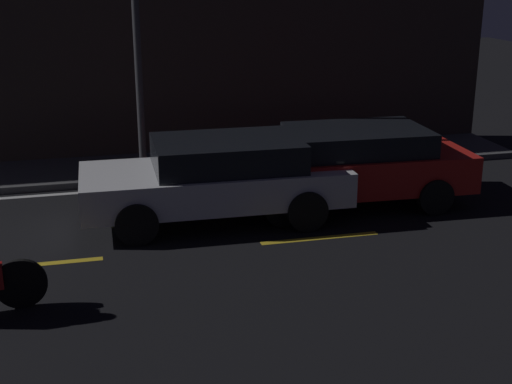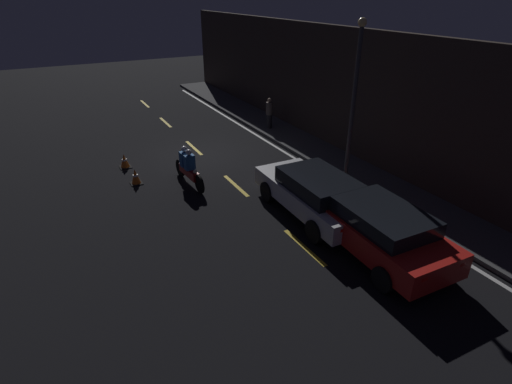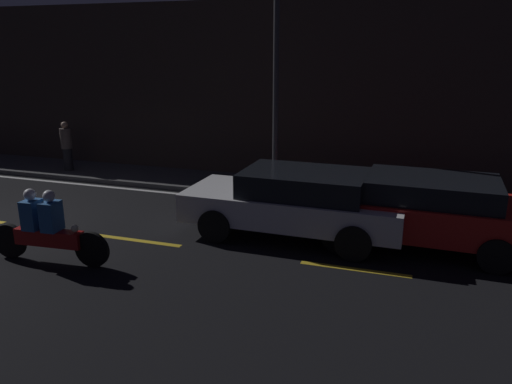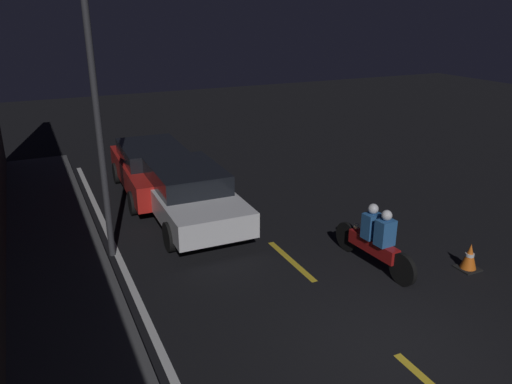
# 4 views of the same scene
# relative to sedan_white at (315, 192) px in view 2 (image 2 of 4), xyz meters

# --- Properties ---
(ground_plane) EXTENTS (56.00, 56.00, 0.00)m
(ground_plane) POSITION_rel_sedan_white_xyz_m (-6.56, -1.32, -0.78)
(ground_plane) COLOR black
(raised_curb) EXTENTS (28.00, 2.00, 0.13)m
(raised_curb) POSITION_rel_sedan_white_xyz_m (-6.56, 3.33, -0.71)
(raised_curb) COLOR #424244
(raised_curb) RESTS_ON ground
(building_front) EXTENTS (28.00, 0.30, 5.21)m
(building_front) POSITION_rel_sedan_white_xyz_m (-6.56, 4.48, 1.82)
(building_front) COLOR #382D28
(building_front) RESTS_ON ground
(lane_dash_a) EXTENTS (2.00, 0.14, 0.01)m
(lane_dash_a) POSITION_rel_sedan_white_xyz_m (-16.56, -1.32, -0.78)
(lane_dash_a) COLOR gold
(lane_dash_a) RESTS_ON ground
(lane_dash_b) EXTENTS (2.00, 0.14, 0.01)m
(lane_dash_b) POSITION_rel_sedan_white_xyz_m (-12.06, -1.32, -0.78)
(lane_dash_b) COLOR gold
(lane_dash_b) RESTS_ON ground
(lane_dash_c) EXTENTS (2.00, 0.14, 0.01)m
(lane_dash_c) POSITION_rel_sedan_white_xyz_m (-7.56, -1.32, -0.78)
(lane_dash_c) COLOR gold
(lane_dash_c) RESTS_ON ground
(lane_dash_d) EXTENTS (2.00, 0.14, 0.01)m
(lane_dash_d) POSITION_rel_sedan_white_xyz_m (-3.06, -1.32, -0.78)
(lane_dash_d) COLOR gold
(lane_dash_d) RESTS_ON ground
(lane_dash_e) EXTENTS (2.00, 0.14, 0.01)m
(lane_dash_e) POSITION_rel_sedan_white_xyz_m (1.44, -1.32, -0.78)
(lane_dash_e) COLOR gold
(lane_dash_e) RESTS_ON ground
(lane_solid_kerb) EXTENTS (25.20, 0.14, 0.01)m
(lane_solid_kerb) POSITION_rel_sedan_white_xyz_m (-6.56, 2.08, -0.78)
(lane_solid_kerb) COLOR silver
(lane_solid_kerb) RESTS_ON ground
(sedan_white) EXTENTS (4.60, 2.07, 1.43)m
(sedan_white) POSITION_rel_sedan_white_xyz_m (0.00, 0.00, 0.00)
(sedan_white) COLOR silver
(sedan_white) RESTS_ON ground
(taxi_red) EXTENTS (4.61, 2.13, 1.43)m
(taxi_red) POSITION_rel_sedan_white_xyz_m (2.49, 0.27, -0.00)
(taxi_red) COLOR red
(taxi_red) RESTS_ON ground
(motorcycle) EXTENTS (2.42, 0.41, 1.41)m
(motorcycle) POSITION_rel_sedan_white_xyz_m (-4.08, -2.78, -0.12)
(motorcycle) COLOR black
(motorcycle) RESTS_ON ground
(traffic_cone_near) EXTENTS (0.47, 0.47, 0.57)m
(traffic_cone_near) POSITION_rel_sedan_white_xyz_m (-6.76, -4.59, -0.50)
(traffic_cone_near) COLOR black
(traffic_cone_near) RESTS_ON ground
(traffic_cone_mid) EXTENTS (0.43, 0.43, 0.59)m
(traffic_cone_mid) POSITION_rel_sedan_white_xyz_m (-4.99, -4.55, -0.50)
(traffic_cone_mid) COLOR black
(traffic_cone_mid) RESTS_ON ground
(pedestrian) EXTENTS (0.34, 0.34, 1.54)m
(pedestrian) POSITION_rel_sedan_white_xyz_m (-8.15, 3.01, 0.13)
(pedestrian) COLOR black
(pedestrian) RESTS_ON raised_curb
(street_lamp) EXTENTS (0.28, 0.28, 5.76)m
(street_lamp) POSITION_rel_sedan_white_xyz_m (-1.11, 2.18, 2.46)
(street_lamp) COLOR #333338
(street_lamp) RESTS_ON ground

